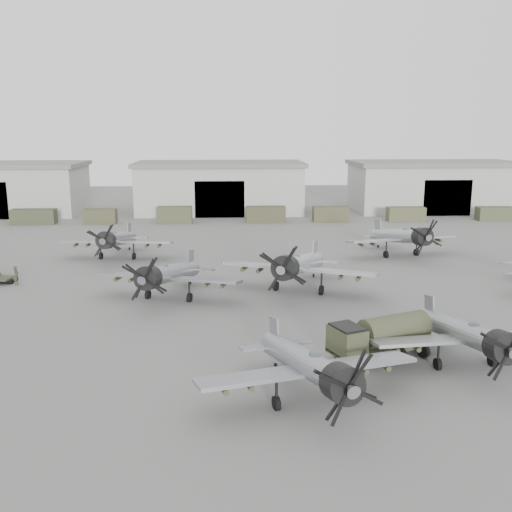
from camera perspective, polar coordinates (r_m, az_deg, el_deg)
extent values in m
plane|color=slate|center=(40.55, -4.31, -7.96)|extent=(220.00, 220.00, 0.00)
cube|color=#A1A196|center=(100.50, -3.63, 6.70)|extent=(28.00, 14.00, 8.00)
cube|color=slate|center=(100.16, -3.66, 9.18)|extent=(29.00, 14.80, 0.70)
cube|color=black|center=(93.85, -3.65, 5.67)|extent=(8.12, 0.40, 6.00)
cube|color=#A1A196|center=(107.09, 17.30, 6.52)|extent=(28.00, 14.00, 8.00)
cube|color=slate|center=(106.77, 17.45, 8.84)|extent=(29.00, 14.80, 0.70)
cube|color=black|center=(100.88, 18.58, 5.53)|extent=(8.12, 0.40, 6.00)
cube|color=#353A26|center=(93.67, -21.34, 3.69)|extent=(6.60, 2.20, 2.30)
cube|color=#3F402A|center=(91.02, -15.32, 3.84)|extent=(4.94, 2.20, 2.23)
cube|color=#40422B|center=(89.27, -8.13, 4.10)|extent=(5.35, 2.20, 2.55)
cube|color=#3C3C27|center=(89.14, 0.98, 4.19)|extent=(6.12, 2.20, 2.47)
cube|color=#42412B|center=(90.44, 7.46, 4.18)|extent=(5.53, 2.20, 2.38)
cube|color=#48492F|center=(93.38, 14.75, 4.08)|extent=(5.88, 2.20, 2.21)
cube|color=#40462D|center=(98.75, 22.78, 3.93)|extent=(5.76, 2.20, 2.13)
cylinder|color=gray|center=(30.96, 4.77, -10.46)|extent=(4.07, 10.13, 2.98)
cylinder|color=black|center=(26.98, 8.63, -12.52)|extent=(2.15, 1.94, 1.98)
cube|color=gray|center=(30.58, 5.19, -11.27)|extent=(12.05, 5.20, 0.54)
cube|color=gray|center=(34.78, 1.85, -7.52)|extent=(0.53, 1.56, 1.90)
ellipsoid|color=#3F4C54|center=(29.34, 5.99, -9.99)|extent=(0.86, 1.26, 0.53)
cylinder|color=black|center=(30.45, 2.05, -14.51)|extent=(0.46, 0.81, 0.76)
cylinder|color=black|center=(31.78, 8.36, -13.43)|extent=(0.46, 0.81, 0.76)
cylinder|color=black|center=(35.31, 1.99, -10.89)|extent=(0.19, 0.32, 0.31)
cylinder|color=gray|center=(37.48, 19.82, -7.11)|extent=(2.37, 9.97, 2.91)
cylinder|color=black|center=(33.72, 23.45, -8.35)|extent=(1.91, 1.64, 1.94)
cube|color=gray|center=(37.09, 20.20, -7.73)|extent=(11.80, 3.20, 0.52)
cube|color=gray|center=(41.11, 16.96, -4.96)|extent=(0.26, 1.55, 1.86)
ellipsoid|color=#3F4C54|center=(35.98, 21.04, -6.60)|extent=(0.67, 1.17, 0.52)
cylinder|color=black|center=(36.67, 17.70, -10.27)|extent=(0.33, 0.77, 0.75)
cylinder|color=black|center=(38.33, 22.52, -9.65)|extent=(0.33, 0.77, 0.75)
cylinder|color=black|center=(41.52, 16.94, -7.79)|extent=(0.14, 0.31, 0.30)
cylinder|color=gray|center=(49.26, -8.45, -1.68)|extent=(4.52, 10.53, 3.11)
cylinder|color=black|center=(44.94, -10.74, -2.17)|extent=(2.27, 2.06, 2.07)
cube|color=gray|center=(48.79, -8.71, -2.13)|extent=(12.54, 5.75, 0.56)
cube|color=gray|center=(53.46, -6.56, -0.33)|extent=(0.60, 1.62, 1.99)
ellipsoid|color=#3F4C54|center=(47.63, -9.21, -1.08)|extent=(0.92, 1.32, 0.56)
cylinder|color=black|center=(49.78, -10.75, -3.81)|extent=(0.50, 0.84, 0.80)
cylinder|color=black|center=(48.36, -6.66, -4.16)|extent=(0.50, 0.84, 0.80)
cylinder|color=black|center=(53.72, -6.61, -2.68)|extent=(0.21, 0.34, 0.32)
cylinder|color=#A0A4A9|center=(51.19, 4.55, -0.79)|extent=(5.93, 11.34, 3.41)
cylinder|color=black|center=(46.19, 2.94, -1.19)|extent=(2.58, 2.39, 2.27)
cube|color=#A0A4A9|center=(50.64, 4.36, -1.26)|extent=(13.55, 7.43, 0.61)
cube|color=#A0A4A9|center=(56.02, 5.91, 0.52)|extent=(0.81, 1.73, 2.18)
ellipsoid|color=#3F4C54|center=(49.33, 4.05, -0.12)|extent=(1.11, 1.46, 0.61)
cylinder|color=black|center=(51.44, 2.03, -3.02)|extent=(0.62, 0.92, 0.87)
cylinder|color=black|center=(50.41, 6.54, -3.43)|extent=(0.62, 0.92, 0.87)
cylinder|color=black|center=(56.26, 5.77, -1.95)|extent=(0.25, 0.37, 0.35)
cylinder|color=gray|center=(65.90, -13.58, 1.69)|extent=(2.47, 10.52, 3.07)
cylinder|color=black|center=(61.42, -14.78, 1.54)|extent=(2.01, 1.73, 2.05)
cube|color=gray|center=(65.39, -13.71, 1.37)|extent=(12.44, 3.34, 0.55)
cube|color=gray|center=(70.26, -12.57, 2.52)|extent=(0.27, 1.64, 1.96)
ellipsoid|color=#3F4C54|center=(64.26, -14.00, 2.20)|extent=(0.70, 1.23, 0.55)
cylinder|color=black|center=(66.07, -15.24, 0.01)|extent=(0.35, 0.81, 0.79)
cylinder|color=black|center=(65.03, -12.10, -0.02)|extent=(0.35, 0.81, 0.79)
cylinder|color=black|center=(70.38, -12.54, 0.74)|extent=(0.15, 0.32, 0.31)
cylinder|color=#96999E|center=(67.31, 14.05, 1.97)|extent=(4.08, 10.97, 3.22)
cylinder|color=black|center=(63.14, 16.31, 1.87)|extent=(2.29, 2.04, 2.14)
cube|color=#96999E|center=(66.83, 14.31, 1.66)|extent=(13.04, 5.25, 0.58)
cube|color=#96999E|center=(71.41, 12.09, 2.79)|extent=(0.53, 1.69, 2.06)
ellipsoid|color=#3F4C54|center=(65.76, 14.82, 2.51)|extent=(0.89, 1.35, 0.58)
cylinder|color=black|center=(66.01, 12.86, 0.14)|extent=(0.47, 0.87, 0.82)
cylinder|color=black|center=(68.00, 15.73, 0.34)|extent=(0.47, 0.87, 0.82)
cylinder|color=black|center=(71.55, 12.12, 0.96)|extent=(0.20, 0.35, 0.33)
cube|color=#3B3F29|center=(37.42, 12.49, -8.80)|extent=(7.35, 4.81, 0.25)
cube|color=#3B3F29|center=(35.62, 9.07, -8.38)|extent=(2.36, 2.74, 1.70)
cylinder|color=#3B3F29|center=(37.61, 13.65, -7.12)|extent=(4.98, 3.52, 1.90)
cube|color=black|center=(35.31, 9.13, -7.02)|extent=(2.15, 2.42, 0.15)
cylinder|color=black|center=(35.22, 10.22, -10.61)|extent=(0.62, 0.95, 0.90)
cylinder|color=black|center=(39.79, 14.20, -8.04)|extent=(0.62, 0.95, 0.90)
imported|color=#353825|center=(57.47, -22.84, -1.81)|extent=(0.47, 0.69, 1.83)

